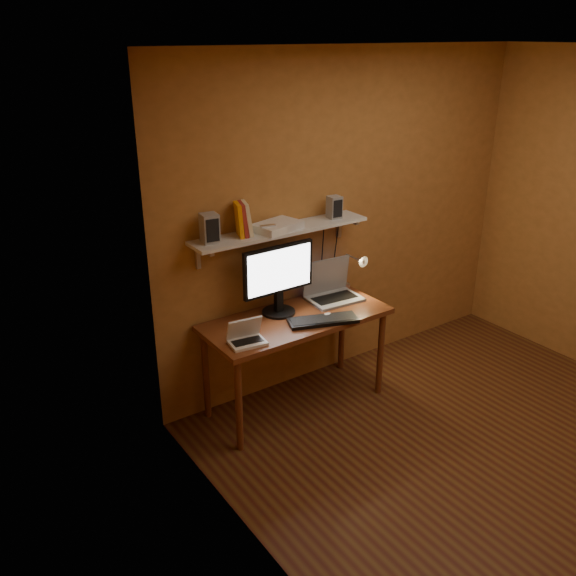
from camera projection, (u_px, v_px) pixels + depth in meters
room at (519, 281)px, 3.65m from camera, size 3.44×3.24×2.64m
desk at (296, 327)px, 4.49m from camera, size 1.40×0.60×0.75m
wall_shelf at (281, 231)px, 4.37m from camera, size 1.40×0.25×0.21m
monitor at (279, 276)px, 4.41m from camera, size 0.58×0.25×0.53m
laptop at (331, 288)px, 4.76m from camera, size 0.43×0.32×0.30m
netbook at (246, 336)px, 4.07m from camera, size 0.26×0.20×0.18m
keyboard at (323, 320)px, 4.37m from camera, size 0.53×0.33×0.03m
mouse at (327, 315)px, 4.44m from camera, size 0.10×0.07×0.03m
desk_lamp at (355, 267)px, 4.82m from camera, size 0.09×0.23×0.38m
speaker_left at (210, 228)px, 4.04m from camera, size 0.12×0.12×0.20m
speaker_right at (334, 207)px, 4.58m from camera, size 0.10×0.10×0.17m
books at (243, 219)px, 4.18m from camera, size 0.16×0.17×0.23m
shelf_camera at (268, 230)px, 4.23m from camera, size 0.11×0.06×0.07m
router at (277, 226)px, 4.32m from camera, size 0.38×0.29×0.06m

